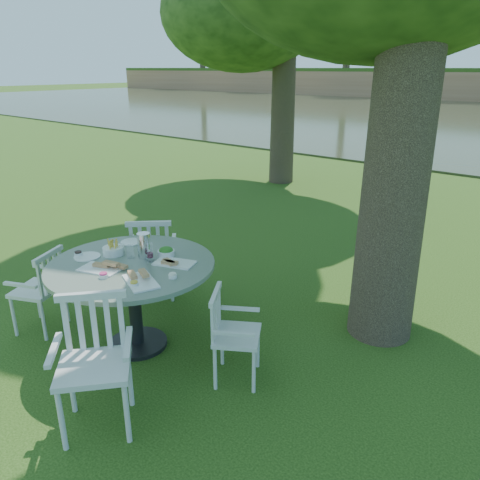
% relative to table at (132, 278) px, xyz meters
% --- Properties ---
extents(ground, '(140.00, 140.00, 0.00)m').
position_rel_table_xyz_m(ground, '(0.35, 0.93, -0.71)').
color(ground, '#19370B').
rests_on(ground, ground).
extents(table, '(1.52, 1.52, 0.86)m').
position_rel_table_xyz_m(table, '(0.00, 0.00, 0.00)').
color(table, black).
rests_on(table, ground).
extents(chair_ne, '(0.54, 0.55, 0.81)m').
position_rel_table_xyz_m(chair_ne, '(1.00, 0.19, -0.24)').
color(chair_ne, silver).
rests_on(chair_ne, ground).
extents(chair_nw, '(0.67, 0.67, 0.97)m').
position_rel_table_xyz_m(chair_nw, '(-0.64, 0.76, -0.14)').
color(chair_nw, silver).
rests_on(chair_nw, ground).
extents(chair_sw, '(0.55, 0.57, 0.86)m').
position_rel_table_xyz_m(chair_sw, '(-0.93, -0.39, -0.21)').
color(chair_sw, silver).
rests_on(chair_sw, ground).
extents(chair_se, '(0.69, 0.69, 1.00)m').
position_rel_table_xyz_m(chair_se, '(0.58, -0.81, -0.13)').
color(chair_se, silver).
rests_on(chair_se, ground).
extents(tableware, '(1.17, 0.88, 0.24)m').
position_rel_table_xyz_m(tableware, '(-0.04, 0.06, 0.20)').
color(tableware, white).
rests_on(tableware, table).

